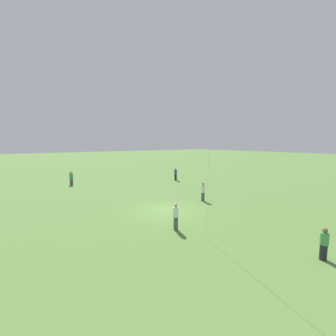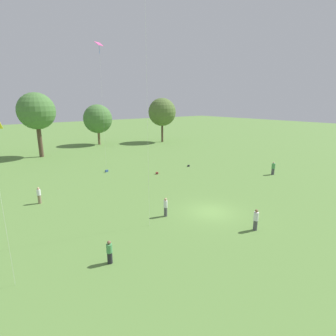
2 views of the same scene
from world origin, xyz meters
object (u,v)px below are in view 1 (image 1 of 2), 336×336
person_4 (176,217)px  person_1 (71,178)px  person_0 (176,174)px  person_2 (324,244)px  person_5 (203,192)px

person_4 → person_1: bearing=-168.3°
person_0 → person_1: (5.38, 13.27, -0.00)m
person_1 → person_2: person_1 is taller
person_1 → person_2: bearing=-54.7°
person_1 → person_2: (-27.29, -4.90, -0.12)m
person_1 → person_0: bearing=3.0°
person_2 → person_4: bearing=97.9°
person_4 → person_5: person_5 is taller
person_1 → person_5: bearing=-38.5°
person_5 → person_1: bearing=163.2°
person_0 → person_4: (-14.84, 11.72, -0.03)m
person_2 → person_5: size_ratio=0.89×
person_4 → person_5: size_ratio=0.97×
person_1 → person_4: bearing=-60.5°
person_4 → person_5: (4.02, -6.48, 0.01)m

